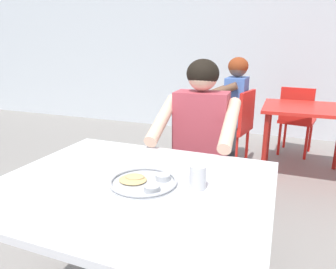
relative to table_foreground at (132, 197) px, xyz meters
The scene contains 10 objects.
back_wall 3.83m from the table_foreground, 90.96° to the left, with size 12.00×0.12×3.40m, color silver.
table_foreground is the anchor object (origin of this frame).
thali_tray 0.10m from the table_foreground, ahead, with size 0.28×0.28×0.03m.
drinking_cup 0.30m from the table_foreground, ahead, with size 0.07×0.07×0.10m.
chair_foreground 0.97m from the table_foreground, 85.76° to the left, with size 0.45×0.46×0.86m.
diner_foreground 0.74m from the table_foreground, 83.74° to the left, with size 0.51×0.57×1.21m.
table_background_red 2.29m from the table_foreground, 69.69° to the left, with size 0.83×0.77×0.73m.
chair_red_left 2.11m from the table_foreground, 86.65° to the left, with size 0.46×0.49×0.86m.
chair_red_far 2.90m from the table_foreground, 75.39° to the left, with size 0.46×0.49×0.84m.
patron_background 2.15m from the table_foreground, 89.91° to the left, with size 0.56×0.50×1.19m.
Camera 1 is at (0.62, -1.05, 1.26)m, focal length 31.79 mm.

